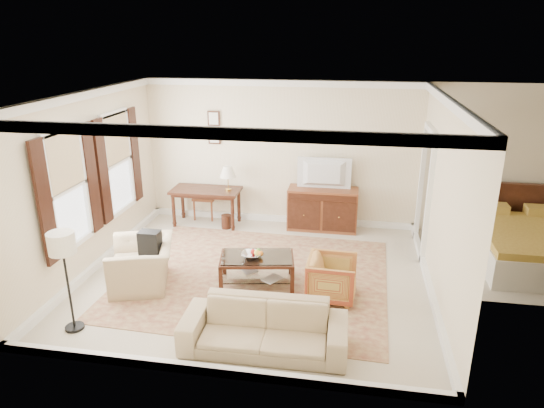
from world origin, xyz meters
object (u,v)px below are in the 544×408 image
(club_armchair, at_px, (141,257))
(sofa, at_px, (264,321))
(writing_desk, at_px, (206,194))
(striped_armchair, at_px, (332,276))
(coffee_table, at_px, (257,263))
(tv, at_px, (324,164))
(sideboard, at_px, (323,209))

(club_armchair, relative_size, sofa, 0.53)
(club_armchair, bearing_deg, sofa, 41.06)
(writing_desk, xyz_separation_m, striped_armchair, (2.69, -2.54, -0.29))
(writing_desk, bearing_deg, striped_armchair, -43.38)
(coffee_table, distance_m, sofa, 1.66)
(coffee_table, height_order, striped_armchair, striped_armchair)
(writing_desk, relative_size, coffee_table, 1.12)
(sofa, bearing_deg, tv, 82.88)
(writing_desk, relative_size, club_armchair, 1.29)
(tv, xyz_separation_m, sofa, (-0.42, -4.06, -0.95))
(tv, bearing_deg, striped_armchair, 97.14)
(tv, distance_m, sofa, 4.19)
(writing_desk, relative_size, tv, 1.38)
(coffee_table, bearing_deg, tv, 71.14)
(writing_desk, distance_m, tv, 2.46)
(striped_armchair, bearing_deg, tv, 9.48)
(tv, xyz_separation_m, club_armchair, (-2.59, -2.77, -0.88))
(sideboard, bearing_deg, sofa, -95.91)
(club_armchair, bearing_deg, coffee_table, 82.00)
(writing_desk, xyz_separation_m, tv, (2.36, 0.13, 0.70))
(coffee_table, height_order, sofa, sofa)
(sideboard, height_order, striped_armchair, sideboard)
(coffee_table, bearing_deg, striped_armchair, -10.95)
(tv, height_order, striped_armchair, tv)
(tv, height_order, coffee_table, tv)
(coffee_table, height_order, club_armchair, club_armchair)
(tv, relative_size, striped_armchair, 1.40)
(sideboard, height_order, tv, tv)
(club_armchair, bearing_deg, tv, 118.62)
(sideboard, height_order, coffee_table, sideboard)
(writing_desk, relative_size, striped_armchair, 1.93)
(writing_desk, bearing_deg, coffee_table, -56.74)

